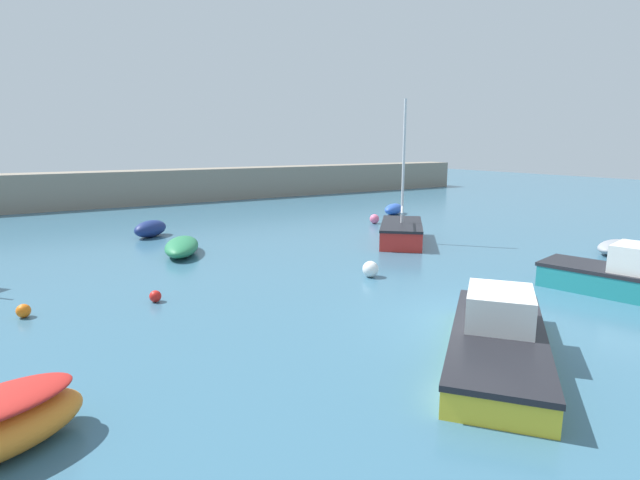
{
  "coord_description": "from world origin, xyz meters",
  "views": [
    {
      "loc": [
        -10.77,
        -8.78,
        4.82
      ],
      "look_at": [
        0.74,
        9.59,
        0.57
      ],
      "focal_mm": 28.0,
      "sensor_mm": 36.0,
      "label": 1
    }
  ],
  "objects": [
    {
      "name": "dinghy_near_pier",
      "position": [
        11.38,
        17.1,
        0.37
      ],
      "size": [
        2.5,
        2.02,
        0.74
      ],
      "rotation": [
        0.0,
        0.0,
        3.67
      ],
      "color": "#2D56B7",
      "rests_on": "ground_plane"
    },
    {
      "name": "mooring_buoy_pink",
      "position": [
        7.83,
        14.71,
        0.29
      ],
      "size": [
        0.57,
        0.57,
        0.57
      ],
      "primitive_type": "sphere",
      "color": "#EA668C",
      "rests_on": "ground_plane"
    },
    {
      "name": "fishing_dinghy_green",
      "position": [
        -4.7,
        17.49,
        0.43
      ],
      "size": [
        2.38,
        2.22,
        0.86
      ],
      "rotation": [
        0.0,
        0.0,
        0.68
      ],
      "color": "navy",
      "rests_on": "ground_plane"
    },
    {
      "name": "harbor_breakwater",
      "position": [
        0.0,
        32.34,
        1.33
      ],
      "size": [
        61.64,
        2.81,
        2.66
      ],
      "primitive_type": "cube",
      "color": "gray",
      "rests_on": "ground_plane"
    },
    {
      "name": "mooring_buoy_white",
      "position": [
        0.12,
        5.15,
        0.3
      ],
      "size": [
        0.59,
        0.59,
        0.59
      ],
      "primitive_type": "sphere",
      "color": "white",
      "rests_on": "ground_plane"
    },
    {
      "name": "motorboat_grey_hull",
      "position": [
        5.77,
        -1.27,
        0.63
      ],
      "size": [
        3.08,
        5.79,
        1.69
      ],
      "rotation": [
        0.0,
        0.0,
        1.8
      ],
      "color": "teal",
      "rests_on": "ground_plane"
    },
    {
      "name": "rowboat_blue_near",
      "position": [
        -4.58,
        12.47,
        0.36
      ],
      "size": [
        2.63,
        3.77,
        0.72
      ],
      "rotation": [
        0.0,
        0.0,
        4.32
      ],
      "color": "#287A4C",
      "rests_on": "ground_plane"
    },
    {
      "name": "motorboat_with_cabin",
      "position": [
        -1.72,
        -1.92,
        0.5
      ],
      "size": [
        5.98,
        5.37,
        1.5
      ],
      "rotation": [
        0.0,
        0.0,
        3.82
      ],
      "color": "yellow",
      "rests_on": "ground_plane"
    },
    {
      "name": "mooring_buoy_red",
      "position": [
        -7.26,
        6.35,
        0.18
      ],
      "size": [
        0.36,
        0.36,
        0.36
      ],
      "primitive_type": "sphere",
      "color": "red",
      "rests_on": "ground_plane"
    },
    {
      "name": "open_tender_yellow",
      "position": [
        11.68,
        2.49,
        0.3
      ],
      "size": [
        2.81,
        1.76,
        0.6
      ],
      "rotation": [
        0.0,
        0.0,
        0.2
      ],
      "color": "gray",
      "rests_on": "ground_plane"
    },
    {
      "name": "sailboat_tall_mast",
      "position": [
        5.38,
        9.47,
        0.53
      ],
      "size": [
        4.67,
        4.9,
        6.83
      ],
      "rotation": [
        0.0,
        0.0,
        0.84
      ],
      "color": "red",
      "rests_on": "ground_plane"
    },
    {
      "name": "mooring_buoy_orange",
      "position": [
        -10.75,
        6.9,
        0.19
      ],
      "size": [
        0.39,
        0.39,
        0.39
      ],
      "primitive_type": "sphere",
      "color": "orange",
      "rests_on": "ground_plane"
    },
    {
      "name": "ground_plane",
      "position": [
        0.0,
        0.0,
        -0.1
      ],
      "size": [
        120.0,
        120.0,
        0.2
      ],
      "primitive_type": "cube",
      "color": "#38667F"
    }
  ]
}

